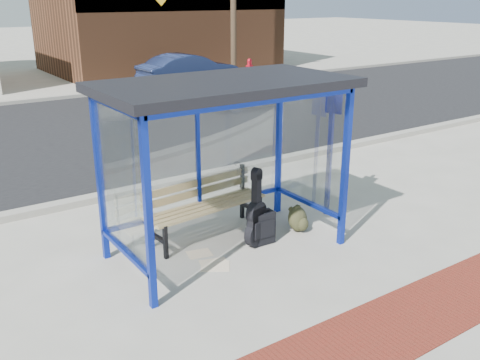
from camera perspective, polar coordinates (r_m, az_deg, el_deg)
ground at (r=7.70m, az=-1.42°, el=-7.48°), size 120.00×120.00×0.00m
brick_paver_strip at (r=5.99m, az=12.80°, el=-16.52°), size 60.00×1.00×0.01m
curb_near at (r=10.05m, az=-10.43°, el=-0.90°), size 60.00×0.25×0.12m
street_asphalt at (r=14.70m, az=-18.65°, el=4.57°), size 60.00×10.00×0.00m
curb_far at (r=19.55m, az=-22.93°, el=7.67°), size 60.00×0.25×0.12m
far_sidewalk at (r=21.41m, az=-24.01°, el=8.26°), size 60.00×4.00×0.01m
bus_shelter at (r=7.08m, az=-1.87°, el=7.90°), size 3.30×1.80×2.42m
storefront_brown at (r=26.97m, az=-8.91°, el=18.41°), size 10.00×7.08×6.40m
bench at (r=7.97m, az=-3.86°, el=-2.47°), size 1.98×0.66×0.92m
guitar_bag at (r=7.65m, az=1.73°, el=-4.29°), size 0.43×0.23×1.12m
suitcase at (r=7.81m, az=2.53°, el=-5.09°), size 0.31×0.21×0.53m
backpack at (r=8.26m, az=6.25°, el=-4.21°), size 0.36×0.33×0.40m
sign_post at (r=8.63m, az=9.66°, el=4.34°), size 0.14×0.28×2.28m
newspaper_a at (r=7.34m, az=-2.78°, el=-8.90°), size 0.44×0.39×0.01m
newspaper_b at (r=7.28m, az=-2.67°, el=-9.15°), size 0.49×0.46×0.01m
newspaper_c at (r=7.61m, az=-4.36°, el=-7.84°), size 0.38×0.33×0.01m
parked_car at (r=21.19m, az=-5.45°, el=11.51°), size 4.08×1.62×1.32m
fire_hydrant at (r=24.65m, az=1.01°, el=12.05°), size 0.33×0.22×0.74m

